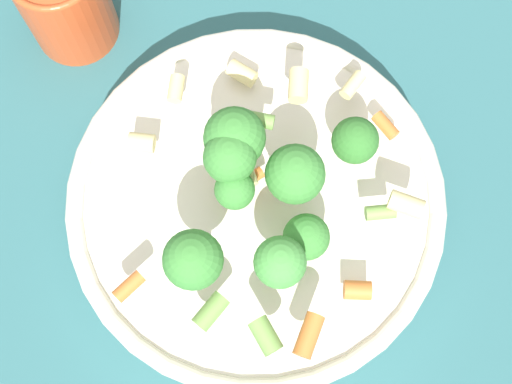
{
  "coord_description": "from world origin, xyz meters",
  "views": [
    {
      "loc": [
        0.07,
        0.13,
        0.58
      ],
      "look_at": [
        0.0,
        0.0,
        0.07
      ],
      "focal_mm": 50.0,
      "sensor_mm": 36.0,
      "label": 1
    }
  ],
  "objects": [
    {
      "name": "ground_plane",
      "position": [
        0.0,
        0.0,
        0.0
      ],
      "size": [
        3.0,
        3.0,
        0.0
      ],
      "primitive_type": "plane",
      "color": "#2D6066"
    },
    {
      "name": "bowl",
      "position": [
        0.0,
        0.0,
        0.03
      ],
      "size": [
        0.29,
        0.29,
        0.05
      ],
      "color": "silver",
      "rests_on": "ground_plane"
    },
    {
      "name": "pasta_salad",
      "position": [
        -0.0,
        0.01,
        0.1
      ],
      "size": [
        0.25,
        0.24,
        0.08
      ],
      "color": "#8CB766",
      "rests_on": "bowl"
    },
    {
      "name": "cup",
      "position": [
        0.06,
        -0.23,
        0.05
      ],
      "size": [
        0.07,
        0.07,
        0.1
      ],
      "color": "#CC4C23",
      "rests_on": "ground_plane"
    }
  ]
}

